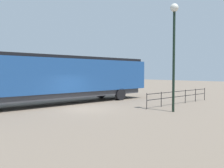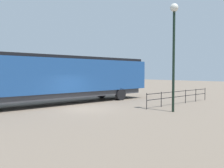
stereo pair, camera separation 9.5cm
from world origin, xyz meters
name	(u,v)px [view 1 (the left image)]	position (x,y,z in m)	size (l,w,h in m)	color
ground_plane	(85,109)	(0.00, 0.00, 0.00)	(120.00, 120.00, 0.00)	#756656
locomotive	(62,77)	(-3.48, 0.32, 2.20)	(3.04, 17.99, 3.88)	navy
lamp_post	(174,36)	(5.01, 3.40, 4.90)	(0.53, 0.53, 6.97)	black
platform_fence	(180,95)	(3.14, 7.20, 0.73)	(0.05, 8.47, 1.13)	black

